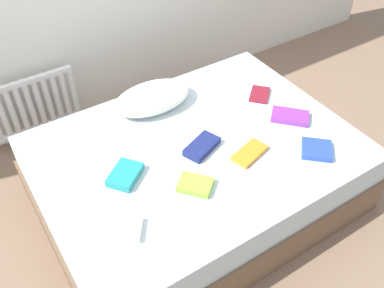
{
  "coord_description": "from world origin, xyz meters",
  "views": [
    {
      "loc": [
        -1.09,
        -1.64,
        2.34
      ],
      "look_at": [
        0.0,
        0.05,
        0.48
      ],
      "focal_mm": 39.97,
      "sensor_mm": 36.0,
      "label": 1
    }
  ],
  "objects_px": {
    "pillow": "(152,98)",
    "textbook_maroon": "(260,94)",
    "textbook_white": "(125,230)",
    "radiator": "(35,104)",
    "textbook_lime": "(195,185)",
    "bed": "(196,174)",
    "textbook_orange": "(250,153)",
    "textbook_purple": "(290,116)",
    "textbook_blue": "(317,150)",
    "textbook_navy": "(202,147)",
    "textbook_teal": "(125,175)"
  },
  "relations": [
    {
      "from": "pillow",
      "to": "textbook_orange",
      "type": "height_order",
      "value": "pillow"
    },
    {
      "from": "textbook_purple",
      "to": "radiator",
      "type": "bearing_deg",
      "value": -176.62
    },
    {
      "from": "bed",
      "to": "textbook_orange",
      "type": "height_order",
      "value": "textbook_orange"
    },
    {
      "from": "textbook_navy",
      "to": "textbook_teal",
      "type": "relative_size",
      "value": 1.13
    },
    {
      "from": "textbook_navy",
      "to": "textbook_lime",
      "type": "xyz_separation_m",
      "value": [
        -0.21,
        -0.24,
        -0.0
      ]
    },
    {
      "from": "pillow",
      "to": "textbook_blue",
      "type": "distance_m",
      "value": 1.15
    },
    {
      "from": "radiator",
      "to": "textbook_purple",
      "type": "xyz_separation_m",
      "value": [
        1.37,
        -1.31,
        0.17
      ]
    },
    {
      "from": "pillow",
      "to": "textbook_teal",
      "type": "bearing_deg",
      "value": -132.15
    },
    {
      "from": "textbook_purple",
      "to": "textbook_orange",
      "type": "height_order",
      "value": "textbook_purple"
    },
    {
      "from": "pillow",
      "to": "textbook_orange",
      "type": "bearing_deg",
      "value": -70.89
    },
    {
      "from": "radiator",
      "to": "textbook_blue",
      "type": "distance_m",
      "value": 2.1
    },
    {
      "from": "textbook_purple",
      "to": "textbook_white",
      "type": "relative_size",
      "value": 1.42
    },
    {
      "from": "pillow",
      "to": "textbook_white",
      "type": "relative_size",
      "value": 3.24
    },
    {
      "from": "textbook_lime",
      "to": "textbook_teal",
      "type": "xyz_separation_m",
      "value": [
        -0.3,
        0.28,
        0.0
      ]
    },
    {
      "from": "radiator",
      "to": "textbook_maroon",
      "type": "height_order",
      "value": "radiator"
    },
    {
      "from": "textbook_purple",
      "to": "textbook_blue",
      "type": "distance_m",
      "value": 0.34
    },
    {
      "from": "pillow",
      "to": "textbook_white",
      "type": "bearing_deg",
      "value": -126.78
    },
    {
      "from": "textbook_lime",
      "to": "radiator",
      "type": "bearing_deg",
      "value": 158.33
    },
    {
      "from": "textbook_white",
      "to": "textbook_lime",
      "type": "height_order",
      "value": "textbook_lime"
    },
    {
      "from": "bed",
      "to": "textbook_navy",
      "type": "relative_size",
      "value": 8.38
    },
    {
      "from": "bed",
      "to": "textbook_teal",
      "type": "xyz_separation_m",
      "value": [
        -0.49,
        -0.0,
        0.28
      ]
    },
    {
      "from": "textbook_purple",
      "to": "textbook_blue",
      "type": "height_order",
      "value": "textbook_purple"
    },
    {
      "from": "textbook_orange",
      "to": "textbook_white",
      "type": "xyz_separation_m",
      "value": [
        -0.9,
        -0.1,
        0.0
      ]
    },
    {
      "from": "radiator",
      "to": "textbook_lime",
      "type": "distance_m",
      "value": 1.57
    },
    {
      "from": "radiator",
      "to": "textbook_teal",
      "type": "xyz_separation_m",
      "value": [
        0.19,
        -1.2,
        0.18
      ]
    },
    {
      "from": "textbook_maroon",
      "to": "textbook_purple",
      "type": "distance_m",
      "value": 0.31
    },
    {
      "from": "textbook_maroon",
      "to": "textbook_orange",
      "type": "xyz_separation_m",
      "value": [
        -0.44,
        -0.44,
        0.0
      ]
    },
    {
      "from": "textbook_white",
      "to": "textbook_lime",
      "type": "relative_size",
      "value": 0.91
    },
    {
      "from": "bed",
      "to": "pillow",
      "type": "relative_size",
      "value": 3.58
    },
    {
      "from": "bed",
      "to": "textbook_purple",
      "type": "distance_m",
      "value": 0.74
    },
    {
      "from": "textbook_navy",
      "to": "textbook_blue",
      "type": "height_order",
      "value": "textbook_navy"
    },
    {
      "from": "textbook_purple",
      "to": "textbook_teal",
      "type": "bearing_deg",
      "value": -138.16
    },
    {
      "from": "textbook_maroon",
      "to": "bed",
      "type": "bearing_deg",
      "value": 154.23
    },
    {
      "from": "textbook_maroon",
      "to": "textbook_orange",
      "type": "bearing_deg",
      "value": -177.28
    },
    {
      "from": "pillow",
      "to": "textbook_maroon",
      "type": "height_order",
      "value": "pillow"
    },
    {
      "from": "radiator",
      "to": "pillow",
      "type": "relative_size",
      "value": 1.19
    },
    {
      "from": "textbook_maroon",
      "to": "textbook_lime",
      "type": "bearing_deg",
      "value": 166.82
    },
    {
      "from": "textbook_navy",
      "to": "pillow",
      "type": "bearing_deg",
      "value": 72.96
    },
    {
      "from": "textbook_purple",
      "to": "textbook_orange",
      "type": "distance_m",
      "value": 0.47
    },
    {
      "from": "textbook_navy",
      "to": "textbook_lime",
      "type": "bearing_deg",
      "value": -151.75
    },
    {
      "from": "pillow",
      "to": "textbook_navy",
      "type": "xyz_separation_m",
      "value": [
        0.04,
        -0.55,
        -0.05
      ]
    },
    {
      "from": "radiator",
      "to": "textbook_orange",
      "type": "bearing_deg",
      "value": -57.37
    },
    {
      "from": "textbook_purple",
      "to": "textbook_navy",
      "type": "bearing_deg",
      "value": -138.86
    },
    {
      "from": "textbook_white",
      "to": "textbook_teal",
      "type": "bearing_deg",
      "value": 97.66
    },
    {
      "from": "textbook_lime",
      "to": "textbook_blue",
      "type": "bearing_deg",
      "value": 38.25
    },
    {
      "from": "textbook_white",
      "to": "radiator",
      "type": "bearing_deg",
      "value": 125.41
    },
    {
      "from": "radiator",
      "to": "textbook_maroon",
      "type": "relative_size",
      "value": 3.55
    },
    {
      "from": "textbook_purple",
      "to": "textbook_teal",
      "type": "height_order",
      "value": "textbook_teal"
    },
    {
      "from": "textbook_white",
      "to": "textbook_lime",
      "type": "xyz_separation_m",
      "value": [
        0.47,
        0.06,
        0.0
      ]
    },
    {
      "from": "textbook_maroon",
      "to": "textbook_orange",
      "type": "distance_m",
      "value": 0.63
    }
  ]
}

